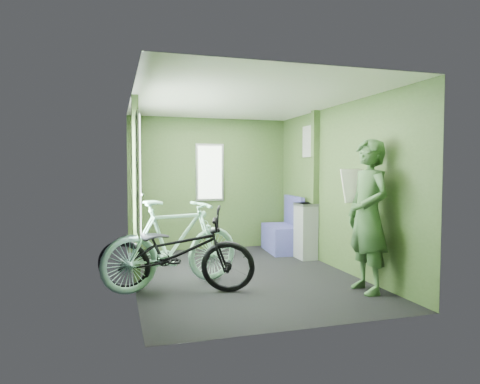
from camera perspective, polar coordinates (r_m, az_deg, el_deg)
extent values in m
plane|color=black|center=(5.78, 0.29, -11.01)|extent=(4.00, 4.00, 0.00)
cube|color=silver|center=(5.68, 0.29, 12.13)|extent=(2.80, 4.00, 0.02)
cube|color=#385025|center=(7.55, -4.10, 1.10)|extent=(2.80, 0.02, 2.30)
cube|color=#385025|center=(3.75, 9.15, -0.85)|extent=(2.80, 0.02, 2.30)
cube|color=#385025|center=(5.38, -14.14, 0.26)|extent=(0.02, 4.00, 2.30)
cube|color=#385025|center=(6.17, 12.85, 0.61)|extent=(0.02, 4.00, 2.30)
cube|color=#385025|center=(5.38, -13.71, 0.26)|extent=(0.08, 0.12, 2.30)
cube|color=silver|center=(4.83, -13.36, 2.34)|extent=(0.02, 0.56, 1.34)
cube|color=silver|center=(5.93, -13.95, 2.44)|extent=(0.02, 0.56, 1.34)
cube|color=white|center=(4.85, -13.32, 8.61)|extent=(0.00, 0.12, 0.12)
cube|color=white|center=(5.95, -13.91, 7.55)|extent=(0.00, 0.12, 0.12)
cylinder|color=silver|center=(5.39, -12.96, -0.26)|extent=(0.03, 0.40, 0.03)
cube|color=#385025|center=(6.67, 9.95, 0.82)|extent=(0.10, 0.10, 2.30)
cube|color=white|center=(6.96, 9.12, 6.68)|extent=(0.02, 0.40, 0.50)
cube|color=silver|center=(7.50, -4.03, 2.62)|extent=(0.50, 0.02, 1.00)
imported|color=black|center=(5.04, -8.58, -13.14)|extent=(1.96, 1.34, 1.05)
imported|color=#8ACAAD|center=(5.26, -8.79, -12.45)|extent=(1.83, 1.06, 1.08)
imported|color=#375A31|center=(5.08, 16.70, -3.08)|extent=(0.43, 0.64, 1.75)
cube|color=silver|center=(5.30, 14.95, 0.81)|extent=(0.30, 0.15, 0.40)
cube|color=gray|center=(6.81, 8.75, -5.16)|extent=(0.26, 0.36, 0.87)
cube|color=navy|center=(7.37, 5.60, -6.19)|extent=(0.57, 0.94, 0.45)
cube|color=navy|center=(7.39, 7.20, -2.47)|extent=(0.13, 0.90, 0.50)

